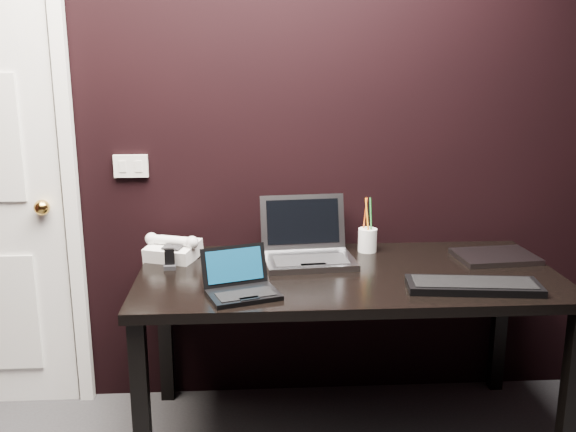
{
  "coord_description": "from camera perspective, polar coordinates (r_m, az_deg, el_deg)",
  "views": [
    {
      "loc": [
        -0.1,
        -1.06,
        1.59
      ],
      "look_at": [
        0.05,
        1.35,
        0.99
      ],
      "focal_mm": 40.0,
      "sensor_mm": 36.0,
      "label": 1
    }
  ],
  "objects": [
    {
      "name": "desk_phone",
      "position": [
        2.81,
        -10.2,
        -2.9
      ],
      "size": [
        0.26,
        0.24,
        0.12
      ],
      "color": "white",
      "rests_on": "desk"
    },
    {
      "name": "silver_laptop",
      "position": [
        2.75,
        1.75,
        -3.0
      ],
      "size": [
        0.4,
        0.37,
        0.26
      ],
      "color": "gray",
      "rests_on": "desk"
    },
    {
      "name": "closed_laptop",
      "position": [
        2.92,
        17.93,
        -3.44
      ],
      "size": [
        0.35,
        0.27,
        0.02
      ],
      "color": "gray",
      "rests_on": "desk"
    },
    {
      "name": "wall_back",
      "position": [
        2.88,
        -1.59,
        8.17
      ],
      "size": [
        4.0,
        0.0,
        4.0
      ],
      "primitive_type": "plane",
      "rotation": [
        1.57,
        0.0,
        0.0
      ],
      "color": "black",
      "rests_on": "ground"
    },
    {
      "name": "pen_cup",
      "position": [
        2.89,
        7.08,
        -2.04
      ],
      "size": [
        0.09,
        0.09,
        0.25
      ],
      "color": "white",
      "rests_on": "desk"
    },
    {
      "name": "mobile_phone",
      "position": [
        2.69,
        -10.47,
        -3.98
      ],
      "size": [
        0.05,
        0.04,
        0.08
      ],
      "color": "black",
      "rests_on": "desk"
    },
    {
      "name": "ext_keyboard",
      "position": [
        2.52,
        16.15,
        -5.96
      ],
      "size": [
        0.51,
        0.22,
        0.03
      ],
      "color": "black",
      "rests_on": "desk"
    },
    {
      "name": "netbook",
      "position": [
        2.38,
        -4.2,
        -6.22
      ],
      "size": [
        0.31,
        0.29,
        0.16
      ],
      "color": "black",
      "rests_on": "desk"
    },
    {
      "name": "desk",
      "position": [
        2.66,
        5.33,
        -6.54
      ],
      "size": [
        1.7,
        0.8,
        0.74
      ],
      "color": "black",
      "rests_on": "ground"
    },
    {
      "name": "wall_switch",
      "position": [
        2.93,
        -13.79,
        4.33
      ],
      "size": [
        0.15,
        0.02,
        0.1
      ],
      "color": "silver",
      "rests_on": "wall_back"
    }
  ]
}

